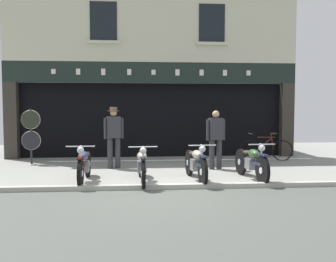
{
  "coord_description": "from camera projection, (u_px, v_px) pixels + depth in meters",
  "views": [
    {
      "loc": [
        -0.5,
        -7.64,
        1.73
      ],
      "look_at": [
        0.32,
        2.66,
        1.08
      ],
      "focal_mm": 39.19,
      "sensor_mm": 36.0,
      "label": 1
    }
  ],
  "objects": [
    {
      "name": "advert_board_near",
      "position": [
        197.0,
        107.0,
        13.14
      ],
      "size": [
        0.7,
        0.03,
        0.88
      ],
      "color": "silver"
    },
    {
      "name": "motorcycle_center_right",
      "position": [
        251.0,
        162.0,
        8.81
      ],
      "size": [
        0.62,
        2.03,
        0.93
      ],
      "rotation": [
        0.0,
        0.0,
        3.22
      ],
      "color": "black",
      "rests_on": "ground"
    },
    {
      "name": "motorcycle_center",
      "position": [
        196.0,
        163.0,
        8.68
      ],
      "size": [
        0.62,
        2.03,
        0.92
      ],
      "rotation": [
        0.0,
        0.0,
        3.22
      ],
      "color": "black",
      "rests_on": "ground"
    },
    {
      "name": "shopkeeper_center",
      "position": [
        216.0,
        137.0,
        10.32
      ],
      "size": [
        0.55,
        0.28,
        1.66
      ],
      "rotation": [
        0.0,
        0.0,
        3.31
      ],
      "color": "#2D2D33",
      "rests_on": "ground"
    },
    {
      "name": "salesman_left",
      "position": [
        114.0,
        134.0,
        10.44
      ],
      "size": [
        0.55,
        0.34,
        1.76
      ],
      "rotation": [
        0.0,
        0.0,
        3.33
      ],
      "color": "#2D2D33",
      "rests_on": "ground"
    },
    {
      "name": "motorcycle_center_left",
      "position": [
        142.0,
        164.0,
        8.49
      ],
      "size": [
        0.62,
        2.06,
        0.91
      ],
      "rotation": [
        0.0,
        0.0,
        3.18
      ],
      "color": "black",
      "rests_on": "ground"
    },
    {
      "name": "motorcycle_left",
      "position": [
        84.0,
        164.0,
        8.51
      ],
      "size": [
        0.62,
        1.97,
        0.92
      ],
      "rotation": [
        0.0,
        0.0,
        3.16
      ],
      "color": "black",
      "rests_on": "ground"
    },
    {
      "name": "shop_facade",
      "position": [
        151.0,
        109.0,
        14.63
      ],
      "size": [
        10.35,
        4.42,
        6.16
      ],
      "color": "black",
      "rests_on": "ground"
    },
    {
      "name": "tyre_sign_pole",
      "position": [
        31.0,
        131.0,
        11.25
      ],
      "size": [
        0.59,
        0.06,
        1.71
      ],
      "color": "#232328",
      "rests_on": "ground"
    },
    {
      "name": "leaning_bicycle",
      "position": [
        266.0,
        149.0,
        12.07
      ],
      "size": [
        1.76,
        0.5,
        0.94
      ],
      "rotation": [
        0.0,
        0.0,
        1.49
      ],
      "color": "black",
      "rests_on": "ground"
    },
    {
      "name": "ground",
      "position": [
        166.0,
        204.0,
        6.77
      ],
      "size": [
        22.05,
        22.0,
        0.18
      ],
      "color": "gray"
    }
  ]
}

